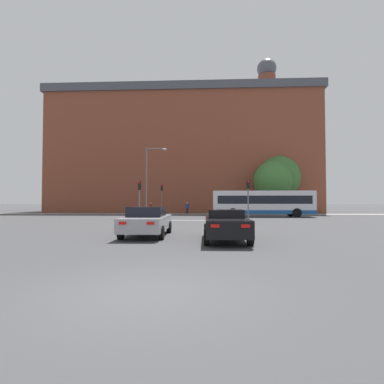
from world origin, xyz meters
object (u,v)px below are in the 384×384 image
(street_lamp_junction, at_px, (150,174))
(pedestrian_walking_west, at_px, (151,207))
(car_saloon_left, at_px, (147,221))
(bus_crossing_lead, at_px, (263,203))
(pedestrian_waiting, at_px, (187,207))
(pedestrian_walking_east, at_px, (246,207))
(traffic_light_near_right, at_px, (248,193))
(car_roadster_right, at_px, (226,225))
(traffic_light_near_left, at_px, (139,194))
(traffic_light_far_left, at_px, (162,194))

(street_lamp_junction, height_order, pedestrian_walking_west, street_lamp_junction)
(car_saloon_left, bearing_deg, bus_crossing_lead, 63.81)
(pedestrian_waiting, bearing_deg, pedestrian_walking_east, -159.80)
(traffic_light_near_right, bearing_deg, car_saloon_left, -117.36)
(street_lamp_junction, height_order, pedestrian_walking_east, street_lamp_junction)
(car_roadster_right, bearing_deg, street_lamp_junction, 109.34)
(car_roadster_right, relative_size, pedestrian_waiting, 2.81)
(bus_crossing_lead, bearing_deg, traffic_light_near_left, -63.05)
(bus_crossing_lead, distance_m, pedestrian_walking_east, 8.09)
(car_saloon_left, xyz_separation_m, traffic_light_far_left, (-3.20, 25.85, 1.97))
(car_saloon_left, relative_size, traffic_light_far_left, 1.21)
(pedestrian_waiting, bearing_deg, traffic_light_near_left, 97.00)
(traffic_light_near_left, relative_size, pedestrian_walking_west, 2.23)
(pedestrian_waiting, bearing_deg, street_lamp_junction, 88.23)
(street_lamp_junction, xyz_separation_m, pedestrian_waiting, (3.69, 8.87, -3.84))
(traffic_light_near_left, height_order, pedestrian_walking_east, traffic_light_near_left)
(car_roadster_right, bearing_deg, pedestrian_waiting, 96.68)
(car_saloon_left, distance_m, pedestrian_waiting, 27.59)
(car_roadster_right, relative_size, pedestrian_walking_east, 2.77)
(car_roadster_right, xyz_separation_m, street_lamp_junction, (-7.28, 20.39, 4.11))
(car_roadster_right, relative_size, bus_crossing_lead, 0.42)
(car_roadster_right, distance_m, traffic_light_far_left, 28.47)
(pedestrian_waiting, bearing_deg, car_saloon_left, 110.37)
(car_roadster_right, distance_m, pedestrian_walking_east, 29.55)
(bus_crossing_lead, distance_m, traffic_light_far_left, 14.10)
(car_roadster_right, height_order, traffic_light_near_right, traffic_light_near_right)
(traffic_light_far_left, distance_m, pedestrian_walking_west, 2.86)
(car_saloon_left, relative_size, pedestrian_walking_west, 3.00)
(pedestrian_walking_east, bearing_deg, traffic_light_far_left, 157.54)
(car_roadster_right, relative_size, traffic_light_far_left, 1.16)
(street_lamp_junction, bearing_deg, traffic_light_near_left, -88.92)
(pedestrian_waiting, xyz_separation_m, pedestrian_walking_west, (-5.19, -0.36, -0.03))
(traffic_light_far_left, relative_size, pedestrian_walking_east, 2.39)
(traffic_light_far_left, distance_m, pedestrian_walking_east, 11.95)
(traffic_light_far_left, xyz_separation_m, traffic_light_near_right, (10.04, -12.64, -0.20))
(pedestrian_walking_east, bearing_deg, pedestrian_waiting, 148.93)
(car_saloon_left, bearing_deg, pedestrian_waiting, 88.93)
(traffic_light_near_left, height_order, traffic_light_near_right, traffic_light_near_right)
(pedestrian_waiting, relative_size, pedestrian_walking_east, 0.99)
(traffic_light_near_left, relative_size, traffic_light_far_left, 0.90)
(traffic_light_far_left, bearing_deg, street_lamp_junction, -92.22)
(pedestrian_walking_west, bearing_deg, traffic_light_near_left, 15.35)
(bus_crossing_lead, height_order, traffic_light_near_right, traffic_light_near_right)
(car_saloon_left, relative_size, bus_crossing_lead, 0.44)
(car_roadster_right, xyz_separation_m, bus_crossing_lead, (5.51, 21.14, 0.87))
(bus_crossing_lead, bearing_deg, pedestrian_waiting, -131.75)
(traffic_light_far_left, bearing_deg, bus_crossing_lead, -27.04)
(traffic_light_near_right, bearing_deg, pedestrian_waiting, 114.74)
(bus_crossing_lead, distance_m, pedestrian_walking_west, 16.27)
(traffic_light_near_left, bearing_deg, car_roadster_right, -63.97)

